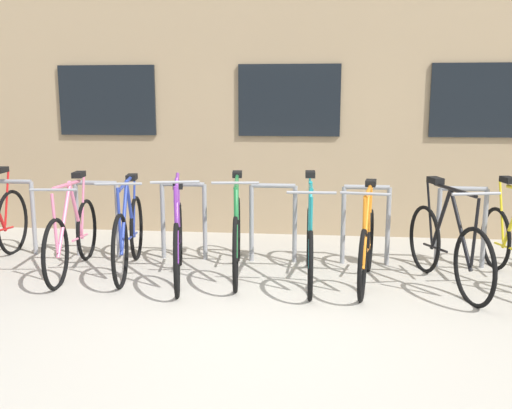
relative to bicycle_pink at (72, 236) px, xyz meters
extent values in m
plane|color=#B2ADA0|center=(2.13, -1.30, -0.38)|extent=(42.00, 42.00, 0.00)
cube|color=tan|center=(2.13, 5.56, 1.96)|extent=(28.00, 7.31, 4.67)
cube|color=black|center=(-0.27, 1.88, 1.38)|extent=(1.30, 0.04, 0.91)
cube|color=black|center=(2.13, 1.88, 1.38)|extent=(1.30, 0.04, 0.91)
cube|color=black|center=(4.53, 1.88, 1.38)|extent=(1.30, 0.04, 0.91)
cylinder|color=gray|center=(-0.73, 0.60, 0.04)|extent=(0.05, 0.05, 0.85)
cylinder|color=gray|center=(-0.97, 0.60, 0.47)|extent=(0.48, 0.05, 0.05)
cylinder|color=gray|center=(-0.21, 0.60, 0.04)|extent=(0.05, 0.05, 0.85)
cylinder|color=gray|center=(0.27, 0.60, 0.04)|extent=(0.05, 0.05, 0.85)
cylinder|color=gray|center=(0.03, 0.60, 0.47)|extent=(0.48, 0.05, 0.05)
cylinder|color=gray|center=(0.79, 0.60, 0.04)|extent=(0.05, 0.05, 0.85)
cylinder|color=gray|center=(1.27, 0.60, 0.04)|extent=(0.05, 0.05, 0.85)
cylinder|color=gray|center=(1.03, 0.60, 0.47)|extent=(0.48, 0.05, 0.05)
cylinder|color=gray|center=(1.79, 0.60, 0.04)|extent=(0.05, 0.05, 0.85)
cylinder|color=gray|center=(2.27, 0.60, 0.04)|extent=(0.05, 0.05, 0.85)
cylinder|color=gray|center=(2.03, 0.60, 0.47)|extent=(0.48, 0.05, 0.05)
cylinder|color=gray|center=(2.79, 0.60, 0.04)|extent=(0.05, 0.05, 0.85)
cylinder|color=gray|center=(3.27, 0.60, 0.04)|extent=(0.05, 0.05, 0.85)
cylinder|color=gray|center=(3.03, 0.60, 0.47)|extent=(0.48, 0.05, 0.05)
cylinder|color=gray|center=(3.79, 0.60, 0.04)|extent=(0.05, 0.05, 0.85)
cylinder|color=gray|center=(4.27, 0.60, 0.04)|extent=(0.05, 0.05, 0.85)
cylinder|color=gray|center=(4.03, 0.60, 0.47)|extent=(0.48, 0.05, 0.05)
torus|color=black|center=(-0.06, 0.50, -0.05)|extent=(0.12, 0.69, 0.69)
torus|color=black|center=(0.06, -0.51, -0.05)|extent=(0.12, 0.69, 0.69)
cylinder|color=pink|center=(0.03, -0.23, 0.21)|extent=(0.09, 0.49, 0.65)
cylinder|color=pink|center=(-0.02, 0.16, 0.23)|extent=(0.08, 0.37, 0.68)
cylinder|color=pink|center=(0.01, -0.07, 0.55)|extent=(0.13, 0.79, 0.08)
cylinder|color=pink|center=(-0.03, 0.25, -0.08)|extent=(0.08, 0.51, 0.07)
cylinder|color=pink|center=(-0.05, 0.42, 0.26)|extent=(0.05, 0.20, 0.63)
cylinder|color=pink|center=(0.06, -0.49, 0.24)|extent=(0.04, 0.08, 0.58)
cube|color=black|center=(-0.04, 0.33, 0.60)|extent=(0.12, 0.21, 0.06)
cylinder|color=gray|center=(0.05, -0.46, 0.55)|extent=(0.44, 0.08, 0.03)
torus|color=black|center=(3.63, 0.44, -0.05)|extent=(0.21, 0.70, 0.71)
torus|color=black|center=(3.87, -0.56, -0.05)|extent=(0.21, 0.70, 0.71)
cylinder|color=black|center=(3.81, -0.28, 0.23)|extent=(0.15, 0.48, 0.68)
cylinder|color=black|center=(3.71, 0.10, 0.24)|extent=(0.12, 0.36, 0.68)
cylinder|color=black|center=(3.77, -0.12, 0.57)|extent=(0.23, 0.78, 0.04)
cylinder|color=black|center=(3.69, 0.19, -0.07)|extent=(0.15, 0.50, 0.07)
cylinder|color=black|center=(3.65, 0.35, 0.26)|extent=(0.07, 0.20, 0.62)
cylinder|color=black|center=(3.87, -0.53, 0.26)|extent=(0.05, 0.08, 0.61)
cube|color=black|center=(3.67, 0.26, 0.60)|extent=(0.15, 0.22, 0.06)
cylinder|color=gray|center=(3.86, -0.51, 0.59)|extent=(0.43, 0.13, 0.03)
torus|color=black|center=(0.50, 0.57, -0.04)|extent=(0.15, 0.72, 0.73)
torus|color=black|center=(0.65, -0.40, -0.04)|extent=(0.15, 0.72, 0.73)
cylinder|color=#233893|center=(0.61, -0.13, 0.24)|extent=(0.11, 0.47, 0.68)
cylinder|color=#233893|center=(0.55, 0.24, 0.22)|extent=(0.09, 0.35, 0.64)
cylinder|color=#233893|center=(0.58, 0.02, 0.55)|extent=(0.15, 0.75, 0.07)
cylinder|color=#233893|center=(0.53, 0.33, -0.06)|extent=(0.10, 0.49, 0.08)
cylinder|color=#233893|center=(0.51, 0.48, 0.25)|extent=(0.06, 0.20, 0.58)
cylinder|color=#233893|center=(0.65, -0.38, 0.27)|extent=(0.04, 0.08, 0.61)
cube|color=black|center=(0.52, 0.39, 0.57)|extent=(0.13, 0.21, 0.06)
cylinder|color=gray|center=(0.64, -0.35, 0.60)|extent=(0.44, 0.09, 0.03)
torus|color=black|center=(4.40, 0.62, -0.06)|extent=(0.13, 0.67, 0.67)
cylinder|color=yellow|center=(4.43, 0.36, -0.09)|extent=(0.10, 0.52, 0.07)
cylinder|color=yellow|center=(4.41, 0.54, 0.25)|extent=(0.05, 0.20, 0.63)
cube|color=black|center=(4.42, 0.45, 0.59)|extent=(0.13, 0.21, 0.06)
torus|color=black|center=(3.07, 0.42, -0.07)|extent=(0.14, 0.66, 0.66)
torus|color=black|center=(2.92, -0.52, -0.07)|extent=(0.14, 0.66, 0.66)
cylinder|color=orange|center=(2.96, -0.26, 0.21)|extent=(0.11, 0.46, 0.68)
cylinder|color=orange|center=(3.02, 0.10, 0.21)|extent=(0.09, 0.33, 0.66)
cylinder|color=orange|center=(2.98, -0.11, 0.54)|extent=(0.15, 0.72, 0.04)
cylinder|color=orange|center=(3.03, 0.19, -0.09)|extent=(0.10, 0.48, 0.07)
cylinder|color=orange|center=(3.05, 0.33, 0.23)|extent=(0.05, 0.20, 0.61)
cylinder|color=orange|center=(2.93, -0.50, 0.24)|extent=(0.04, 0.08, 0.61)
cube|color=black|center=(3.04, 0.24, 0.56)|extent=(0.13, 0.21, 0.06)
cylinder|color=gray|center=(2.93, -0.47, 0.57)|extent=(0.44, 0.09, 0.03)
torus|color=black|center=(-1.01, 0.64, -0.02)|extent=(0.09, 0.76, 0.76)
cylinder|color=red|center=(-0.99, 0.37, -0.05)|extent=(0.06, 0.54, 0.08)
cylinder|color=red|center=(-1.00, 0.55, 0.28)|extent=(0.04, 0.20, 0.61)
cube|color=black|center=(-1.00, 0.46, 0.62)|extent=(0.11, 0.21, 0.06)
torus|color=black|center=(1.64, 0.65, -0.04)|extent=(0.12, 0.72, 0.72)
torus|color=black|center=(1.76, -0.38, -0.04)|extent=(0.12, 0.72, 0.72)
cylinder|color=#1E7238|center=(1.73, -0.10, 0.25)|extent=(0.09, 0.50, 0.71)
cylinder|color=#1E7238|center=(1.68, 0.30, 0.24)|extent=(0.08, 0.37, 0.68)
cylinder|color=#1E7238|center=(1.71, 0.07, 0.59)|extent=(0.13, 0.81, 0.06)
cylinder|color=#1E7238|center=(1.67, 0.39, -0.06)|extent=(0.08, 0.52, 0.08)
cylinder|color=#1E7238|center=(1.65, 0.56, 0.27)|extent=(0.05, 0.20, 0.62)
cylinder|color=#1E7238|center=(1.76, -0.36, 0.28)|extent=(0.04, 0.08, 0.64)
cube|color=black|center=(1.66, 0.47, 0.60)|extent=(0.12, 0.21, 0.06)
cylinder|color=gray|center=(1.75, -0.33, 0.63)|extent=(0.44, 0.08, 0.03)
torus|color=black|center=(2.43, 0.54, -0.08)|extent=(0.06, 0.64, 0.64)
torus|color=black|center=(2.46, -0.53, -0.08)|extent=(0.06, 0.64, 0.64)
cylinder|color=teal|center=(2.45, -0.24, 0.21)|extent=(0.05, 0.52, 0.69)
cylinder|color=teal|center=(2.44, 0.18, 0.24)|extent=(0.05, 0.39, 0.74)
cylinder|color=teal|center=(2.45, -0.06, 0.57)|extent=(0.06, 0.85, 0.09)
cylinder|color=teal|center=(2.44, 0.27, -0.10)|extent=(0.04, 0.54, 0.07)
cylinder|color=teal|center=(2.43, 0.45, 0.26)|extent=(0.03, 0.20, 0.68)
cylinder|color=teal|center=(2.46, -0.51, 0.23)|extent=(0.03, 0.08, 0.62)
cube|color=black|center=(2.43, 0.36, 0.63)|extent=(0.11, 0.20, 0.06)
cylinder|color=gray|center=(2.46, -0.48, 0.57)|extent=(0.44, 0.04, 0.03)
torus|color=black|center=(1.03, 0.41, -0.05)|extent=(0.19, 0.69, 0.69)
torus|color=black|center=(1.25, -0.59, -0.05)|extent=(0.19, 0.69, 0.69)
cylinder|color=#722D99|center=(1.19, -0.32, 0.26)|extent=(0.14, 0.49, 0.75)
cylinder|color=#722D99|center=(1.10, 0.07, 0.19)|extent=(0.11, 0.37, 0.60)
cylinder|color=#722D99|center=(1.15, -0.15, 0.55)|extent=(0.21, 0.80, 0.18)
cylinder|color=#722D99|center=(1.08, 0.16, -0.08)|extent=(0.13, 0.51, 0.07)
cylinder|color=#722D99|center=(1.05, 0.33, 0.21)|extent=(0.07, 0.20, 0.54)
cylinder|color=#722D99|center=(1.24, -0.57, 0.29)|extent=(0.04, 0.08, 0.68)
cube|color=black|center=(1.07, 0.24, 0.51)|extent=(0.14, 0.22, 0.06)
cylinder|color=gray|center=(1.24, -0.55, 0.66)|extent=(0.44, 0.12, 0.03)
camera|label=1|loc=(2.50, -5.47, 1.38)|focal=39.88mm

